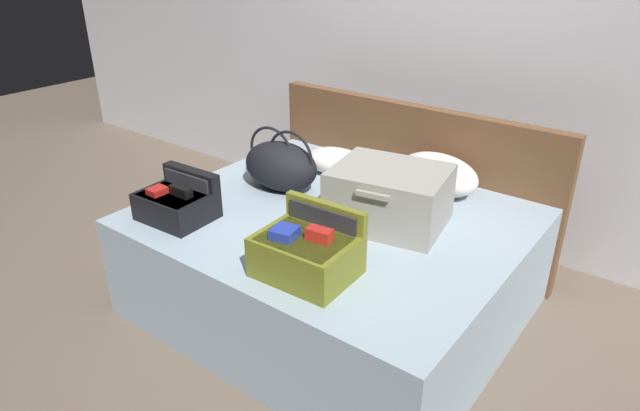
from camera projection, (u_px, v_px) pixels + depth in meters
ground_plane at (286, 343)px, 2.82m from camera, size 12.00×12.00×0.00m
back_wall at (454, 36)px, 3.43m from camera, size 8.00×0.10×2.60m
bed at (333, 262)px, 2.98m from camera, size 1.85×1.56×0.56m
headboard at (410, 180)px, 3.48m from camera, size 1.88×0.08×0.96m
hard_case_large at (389, 195)px, 2.72m from camera, size 0.61×0.52×0.29m
hard_case_medium at (307, 252)px, 2.32m from camera, size 0.41×0.33×0.28m
hard_case_small at (177, 202)px, 2.79m from camera, size 0.36×0.30×0.23m
duffel_bag at (281, 165)px, 3.09m from camera, size 0.47×0.32×0.36m
pillow_near_headboard at (438, 174)px, 3.07m from camera, size 0.53×0.40×0.22m
pillow_center_head at (336, 161)px, 3.33m from camera, size 0.43×0.31×0.15m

